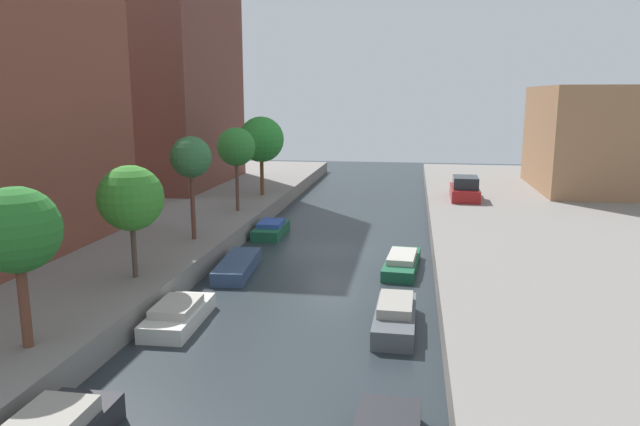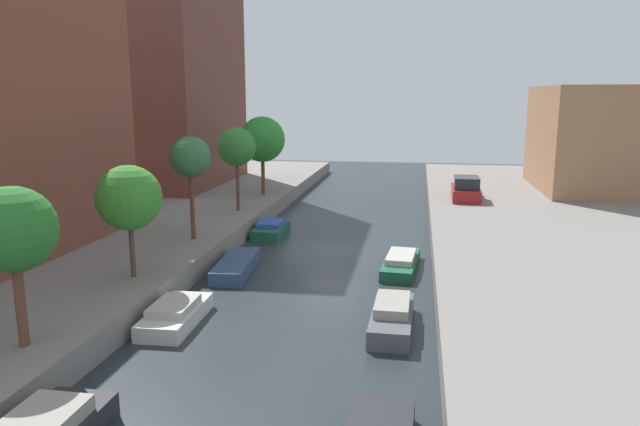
# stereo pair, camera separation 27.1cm
# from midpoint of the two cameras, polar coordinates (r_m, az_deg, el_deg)

# --- Properties ---
(ground_plane) EXTENTS (84.00, 84.00, 0.00)m
(ground_plane) POSITION_cam_midpoint_polar(r_m,az_deg,el_deg) (30.43, 1.49, -3.71)
(ground_plane) COLOR #232B30
(quay_left) EXTENTS (20.00, 64.00, 1.00)m
(quay_left) POSITION_cam_midpoint_polar(r_m,az_deg,el_deg) (35.57, -23.20, -1.60)
(quay_left) COLOR gray
(quay_left) RESTS_ON ground_plane
(apartment_tower_far) EXTENTS (10.00, 13.74, 22.41)m
(apartment_tower_far) POSITION_cam_midpoint_polar(r_m,az_deg,el_deg) (48.85, -15.42, 15.99)
(apartment_tower_far) COLOR brown
(apartment_tower_far) RESTS_ON quay_left
(low_block_right) EXTENTS (10.00, 11.53, 7.55)m
(low_block_right) POSITION_cam_midpoint_polar(r_m,az_deg,el_deg) (48.25, 26.43, 6.44)
(low_block_right) COLOR #9E704C
(low_block_right) RESTS_ON quay_right
(street_tree_0) EXTENTS (2.35, 2.35, 4.51)m
(street_tree_0) POSITION_cam_midpoint_polar(r_m,az_deg,el_deg) (17.82, -27.18, -1.50)
(street_tree_0) COLOR brown
(street_tree_0) RESTS_ON quay_left
(street_tree_1) EXTENTS (2.48, 2.48, 4.33)m
(street_tree_1) POSITION_cam_midpoint_polar(r_m,az_deg,el_deg) (23.29, -17.67, 1.39)
(street_tree_1) COLOR #4C3C32
(street_tree_1) RESTS_ON quay_left
(street_tree_2) EXTENTS (1.97, 1.97, 4.99)m
(street_tree_2) POSITION_cam_midpoint_polar(r_m,az_deg,el_deg) (28.79, -12.16, 5.23)
(street_tree_2) COLOR brown
(street_tree_2) RESTS_ON quay_left
(street_tree_3) EXTENTS (2.29, 2.29, 5.02)m
(street_tree_3) POSITION_cam_midpoint_polar(r_m,az_deg,el_deg) (35.65, -7.85, 6.33)
(street_tree_3) COLOR brown
(street_tree_3) RESTS_ON quay_left
(street_tree_4) EXTENTS (3.14, 3.14, 5.46)m
(street_tree_4) POSITION_cam_midpoint_polar(r_m,az_deg,el_deg) (41.32, -5.41, 7.08)
(street_tree_4) COLOR brown
(street_tree_4) RESTS_ON quay_left
(parked_car) EXTENTS (1.92, 4.29, 1.56)m
(parked_car) POSITION_cam_midpoint_polar(r_m,az_deg,el_deg) (40.90, 14.10, 2.19)
(parked_car) COLOR maroon
(parked_car) RESTS_ON quay_right
(moored_boat_left_1) EXTENTS (1.67, 3.76, 0.85)m
(moored_boat_left_1) POSITION_cam_midpoint_polar(r_m,az_deg,el_deg) (21.48, -13.44, -9.49)
(moored_boat_left_1) COLOR beige
(moored_boat_left_1) RESTS_ON ground_plane
(moored_boat_left_2) EXTENTS (1.73, 4.57, 0.60)m
(moored_boat_left_2) POSITION_cam_midpoint_polar(r_m,az_deg,el_deg) (27.05, -7.80, -5.08)
(moored_boat_left_2) COLOR #33476B
(moored_boat_left_2) RESTS_ON ground_plane
(moored_boat_left_3) EXTENTS (1.54, 3.56, 0.82)m
(moored_boat_left_3) POSITION_cam_midpoint_polar(r_m,az_deg,el_deg) (33.88, -4.52, -1.56)
(moored_boat_left_3) COLOR #195638
(moored_boat_left_3) RESTS_ON ground_plane
(moored_boat_right_1) EXTENTS (1.42, 4.05, 0.98)m
(moored_boat_right_1) POSITION_cam_midpoint_polar(r_m,az_deg,el_deg) (20.67, 7.35, -9.93)
(moored_boat_right_1) COLOR #4C5156
(moored_boat_right_1) RESTS_ON ground_plane
(moored_boat_right_2) EXTENTS (1.73, 4.60, 0.77)m
(moored_boat_right_2) POSITION_cam_midpoint_polar(r_m,az_deg,el_deg) (27.46, 8.10, -4.76)
(moored_boat_right_2) COLOR #195638
(moored_boat_right_2) RESTS_ON ground_plane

